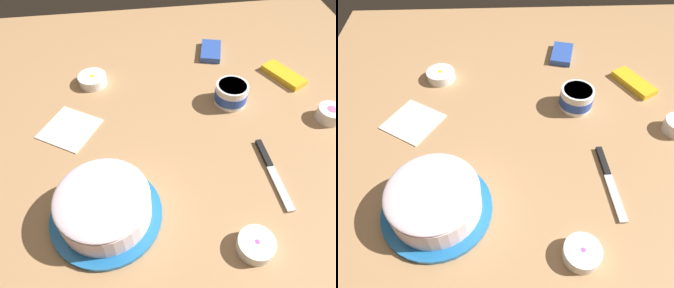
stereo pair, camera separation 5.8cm
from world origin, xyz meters
The scene contains 9 objects.
ground_plane centered at (0.00, 0.00, 0.00)m, with size 1.54×1.54×0.00m, color tan.
frosted_cake centered at (0.28, -0.28, 0.05)m, with size 0.27×0.27×0.10m.
frosting_tub centered at (-0.09, 0.14, 0.04)m, with size 0.11×0.11×0.07m.
spreading_knife centered at (0.19, 0.18, 0.01)m, with size 0.24×0.03×0.01m.
sprinkle_bowl_rainbow centered at (0.41, 0.06, 0.02)m, with size 0.09×0.09×0.04m.
sprinkle_bowl_yellow centered at (-0.25, -0.31, 0.02)m, with size 0.10×0.10×0.03m.
candy_box_lower centered at (-0.37, 0.14, 0.01)m, with size 0.13×0.07×0.02m, color #2D51B2.
candy_box_upper centered at (-0.19, 0.36, 0.01)m, with size 0.16×0.06×0.02m, color yellow.
paper_napkin centered at (-0.03, -0.38, 0.00)m, with size 0.15×0.15×0.01m, color white.
Camera 2 is at (0.68, -0.12, 0.71)m, focal length 33.87 mm.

